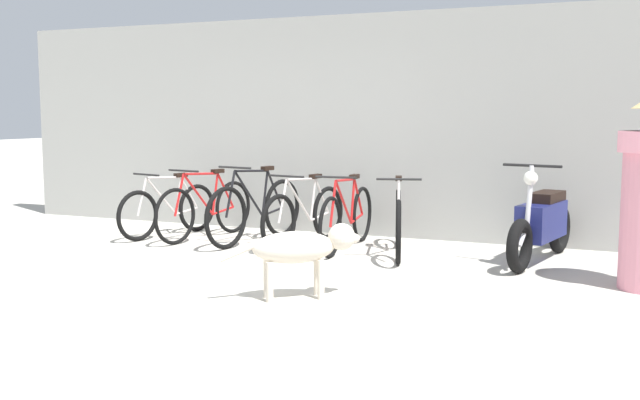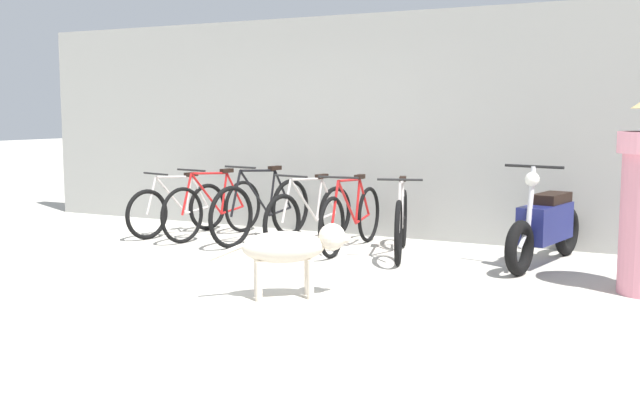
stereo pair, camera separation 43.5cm
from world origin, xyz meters
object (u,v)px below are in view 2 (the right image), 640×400
at_px(bicycle_0, 179,209).
at_px(bicycle_1, 214,209).
at_px(bicycle_4, 351,218).
at_px(motorcycle, 545,226).
at_px(bicycle_2, 262,210).
at_px(bicycle_3, 310,216).
at_px(stray_dog, 293,247).
at_px(bicycle_5, 401,223).

distance_m(bicycle_0, bicycle_1, 0.52).
bearing_deg(bicycle_4, motorcycle, 90.06).
bearing_deg(motorcycle, bicycle_2, -77.48).
bearing_deg(bicycle_3, bicycle_2, -75.14).
xyz_separation_m(bicycle_1, stray_dog, (2.30, -2.25, 0.07)).
relative_size(bicycle_0, motorcycle, 0.86).
xyz_separation_m(bicycle_1, motorcycle, (3.94, 0.05, 0.04)).
bearing_deg(stray_dog, motorcycle, 18.97).
relative_size(bicycle_0, bicycle_2, 0.87).
distance_m(bicycle_3, stray_dog, 2.50).
bearing_deg(bicycle_5, bicycle_2, -110.08).
relative_size(bicycle_4, bicycle_5, 1.06).
bearing_deg(bicycle_0, bicycle_5, 103.09).
bearing_deg(bicycle_4, bicycle_3, -97.84).
distance_m(bicycle_4, bicycle_5, 0.63).
relative_size(bicycle_2, motorcycle, 0.98).
xyz_separation_m(bicycle_0, stray_dog, (2.82, -2.23, 0.10)).
xyz_separation_m(bicycle_4, stray_dog, (0.45, -2.24, 0.07)).
height_order(bicycle_4, stray_dog, bicycle_4).
height_order(bicycle_1, motorcycle, motorcycle).
height_order(bicycle_3, motorcycle, motorcycle).
bearing_deg(bicycle_2, bicycle_3, 105.32).
bearing_deg(bicycle_5, bicycle_0, -108.63).
distance_m(bicycle_0, stray_dog, 3.60).
relative_size(bicycle_0, bicycle_3, 0.93).
xyz_separation_m(bicycle_3, stray_dog, (1.00, -2.29, 0.08)).
bearing_deg(bicycle_5, bicycle_1, -109.53).
height_order(bicycle_5, stray_dog, bicycle_5).
xyz_separation_m(bicycle_5, motorcycle, (1.47, 0.16, 0.04)).
bearing_deg(bicycle_5, motorcycle, 79.17).
height_order(bicycle_3, bicycle_4, bicycle_4).
height_order(bicycle_3, stray_dog, bicycle_3).
relative_size(bicycle_0, bicycle_1, 0.90).
relative_size(bicycle_4, stray_dog, 1.77).
height_order(bicycle_0, bicycle_3, bicycle_3).
xyz_separation_m(bicycle_2, motorcycle, (3.24, 0.07, 0.02)).
distance_m(bicycle_1, bicycle_4, 1.85).
distance_m(bicycle_0, bicycle_4, 2.37).
bearing_deg(bicycle_2, motorcycle, 101.48).
distance_m(bicycle_2, bicycle_3, 0.61).
distance_m(bicycle_2, stray_dog, 2.76).
height_order(bicycle_0, stray_dog, bicycle_0).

